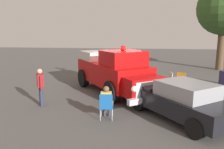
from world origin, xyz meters
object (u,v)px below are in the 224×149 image
(lawn_chair_near_truck, at_px, (106,105))
(classic_hot_rod, at_px, (179,99))
(vintage_fire_truck, at_px, (114,71))
(spectator_standing, at_px, (40,85))
(lawn_chair_by_car, at_px, (169,80))
(spectator_seated, at_px, (106,101))
(lawn_chair_spare, at_px, (180,81))

(lawn_chair_near_truck, bearing_deg, classic_hot_rod, 101.22)
(vintage_fire_truck, xyz_separation_m, spectator_standing, (2.58, -2.97, -0.23))
(vintage_fire_truck, distance_m, spectator_standing, 3.94)
(lawn_chair_by_car, xyz_separation_m, spectator_standing, (3.35, -5.95, 0.37))
(lawn_chair_near_truck, distance_m, spectator_standing, 3.37)
(vintage_fire_truck, bearing_deg, lawn_chair_near_truck, 2.03)
(classic_hot_rod, bearing_deg, vintage_fire_truck, -139.06)
(vintage_fire_truck, height_order, spectator_seated, vintage_fire_truck)
(vintage_fire_truck, bearing_deg, classic_hot_rod, 40.94)
(classic_hot_rod, height_order, lawn_chair_spare, classic_hot_rod)
(lawn_chair_spare, xyz_separation_m, spectator_standing, (3.21, -6.57, 0.37))
(vintage_fire_truck, xyz_separation_m, spectator_seated, (3.69, 0.12, -0.50))
(lawn_chair_near_truck, distance_m, lawn_chair_spare, 5.64)
(lawn_chair_near_truck, relative_size, spectator_standing, 0.61)
(lawn_chair_near_truck, xyz_separation_m, lawn_chair_by_car, (-4.59, 2.84, 0.00))
(lawn_chair_near_truck, xyz_separation_m, spectator_seated, (-0.13, -0.01, 0.11))
(vintage_fire_truck, relative_size, spectator_seated, 4.73)
(spectator_standing, bearing_deg, vintage_fire_truck, 130.94)
(vintage_fire_truck, distance_m, lawn_chair_by_car, 3.14)
(classic_hot_rod, height_order, lawn_chair_near_truck, classic_hot_rod)
(lawn_chair_near_truck, height_order, spectator_seated, spectator_seated)
(classic_hot_rod, height_order, lawn_chair_by_car, classic_hot_rod)
(vintage_fire_truck, relative_size, lawn_chair_spare, 5.99)
(spectator_seated, distance_m, spectator_standing, 3.30)
(lawn_chair_spare, xyz_separation_m, spectator_seated, (4.33, -3.48, 0.11))
(vintage_fire_truck, distance_m, classic_hot_rod, 4.37)
(lawn_chair_near_truck, bearing_deg, spectator_seated, -174.29)
(vintage_fire_truck, height_order, lawn_chair_near_truck, vintage_fire_truck)
(classic_hot_rod, xyz_separation_m, lawn_chair_by_car, (-4.06, 0.13, -0.16))
(classic_hot_rod, distance_m, spectator_seated, 2.76)
(lawn_chair_spare, distance_m, spectator_seated, 5.55)
(classic_hot_rod, xyz_separation_m, lawn_chair_spare, (-3.92, 0.75, -0.16))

